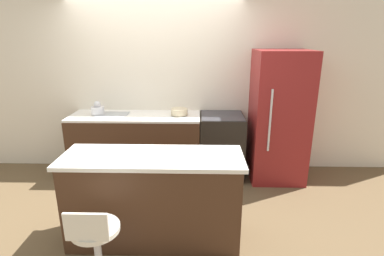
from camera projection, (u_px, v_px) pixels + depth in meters
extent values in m
plane|color=brown|center=(153.00, 184.00, 4.25)|extent=(14.00, 14.00, 0.00)
cube|color=silver|center=(157.00, 85.00, 4.52)|extent=(8.00, 0.06, 2.60)
cube|color=#422819|center=(137.00, 146.00, 4.45)|extent=(1.87, 0.64, 0.89)
cube|color=white|center=(135.00, 116.00, 4.31)|extent=(1.87, 0.64, 0.03)
cube|color=#9EA3A8|center=(112.00, 115.00, 4.31)|extent=(0.44, 0.35, 0.01)
cube|color=#422819|center=(154.00, 200.00, 3.01)|extent=(1.68, 0.57, 0.88)
cube|color=white|center=(152.00, 157.00, 2.87)|extent=(1.75, 0.60, 0.04)
cube|color=black|center=(221.00, 146.00, 4.41)|extent=(0.62, 0.64, 0.92)
cube|color=black|center=(223.00, 164.00, 4.14)|extent=(0.44, 0.01, 0.32)
cube|color=#333338|center=(222.00, 115.00, 4.28)|extent=(0.59, 0.61, 0.01)
cube|color=maroon|center=(279.00, 117.00, 4.22)|extent=(0.75, 0.72, 1.84)
cube|color=silver|center=(270.00, 121.00, 3.86)|extent=(0.02, 0.02, 0.83)
cylinder|color=silver|center=(95.00, 229.00, 2.38)|extent=(0.39, 0.39, 0.04)
cube|color=silver|center=(86.00, 227.00, 2.19)|extent=(0.33, 0.02, 0.23)
cylinder|color=silver|center=(98.00, 110.00, 4.31)|extent=(0.19, 0.19, 0.11)
sphere|color=silver|center=(97.00, 105.00, 4.29)|extent=(0.10, 0.10, 0.10)
cylinder|color=#C1B28E|center=(179.00, 112.00, 4.29)|extent=(0.24, 0.24, 0.09)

